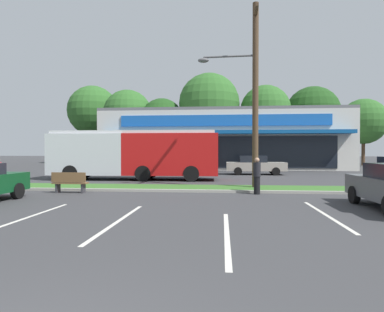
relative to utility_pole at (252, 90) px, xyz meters
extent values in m
cube|color=#386B28|center=(-3.28, -0.17, -4.91)|extent=(56.00, 2.20, 0.12)
cube|color=#99968C|center=(-3.28, -1.39, -4.91)|extent=(56.00, 0.24, 0.12)
cube|color=silver|center=(-7.08, -7.68, -4.97)|extent=(0.12, 4.80, 0.01)
cube|color=silver|center=(-4.32, -7.84, -4.97)|extent=(0.12, 4.80, 0.01)
cube|color=silver|center=(-1.38, -8.94, -4.97)|extent=(0.12, 4.80, 0.01)
cube|color=silver|center=(1.62, -6.37, -4.97)|extent=(0.12, 4.80, 0.01)
cube|color=beige|center=(-1.36, 22.11, -1.95)|extent=(25.85, 12.36, 6.04)
cube|color=black|center=(-1.36, 15.89, -3.16)|extent=(21.71, 0.08, 3.14)
cube|color=#0F4C8C|center=(-1.36, 15.23, -1.23)|extent=(24.30, 1.40, 0.35)
cube|color=#1959AD|center=(-1.36, 15.85, -0.02)|extent=(20.68, 0.16, 1.09)
cube|color=slate|center=(-1.36, 22.11, 1.21)|extent=(25.85, 12.36, 0.30)
cylinder|color=#473323|center=(-21.48, 32.56, -2.33)|extent=(0.44, 0.44, 5.28)
sphere|color=#2D6026|center=(-21.48, 32.56, 3.19)|extent=(7.70, 7.70, 7.70)
cylinder|color=#473323|center=(-14.89, 28.92, -2.70)|extent=(0.44, 0.44, 4.54)
sphere|color=#2D6026|center=(-14.89, 28.92, 2.17)|extent=(6.92, 6.92, 6.92)
cylinder|color=#473323|center=(-9.82, 28.17, -3.01)|extent=(0.44, 0.44, 3.94)
sphere|color=#1E4719|center=(-9.82, 28.17, 1.22)|extent=(6.01, 6.01, 6.01)
cylinder|color=#473323|center=(-3.29, 28.30, -2.33)|extent=(0.44, 0.44, 5.28)
sphere|color=#2D6026|center=(-3.29, 28.30, 3.42)|extent=(8.30, 8.30, 8.30)
cylinder|color=#473323|center=(4.30, 28.32, -2.50)|extent=(0.44, 0.44, 4.94)
sphere|color=#2D6026|center=(4.30, 28.32, 2.48)|extent=(6.69, 6.69, 6.69)
cylinder|color=#473323|center=(11.22, 31.07, -2.82)|extent=(0.44, 0.44, 4.31)
sphere|color=#1E4719|center=(11.22, 31.07, 2.21)|extent=(7.67, 7.67, 7.67)
cylinder|color=#473323|center=(17.25, 28.95, -3.17)|extent=(0.44, 0.44, 3.60)
sphere|color=#2D6026|center=(17.25, 28.95, 0.89)|extent=(6.02, 6.02, 6.02)
cylinder|color=#4C3826|center=(0.15, -0.01, -0.34)|extent=(0.30, 0.30, 9.27)
cube|color=#4C3826|center=(0.15, -0.01, 3.69)|extent=(0.24, 2.40, 0.14)
cylinder|color=#59595B|center=(-1.15, 0.05, 1.70)|extent=(2.60, 0.21, 0.10)
ellipsoid|color=#59595B|center=(-2.44, 0.10, 1.55)|extent=(0.56, 0.32, 0.24)
cube|color=#B71414|center=(-4.83, 4.97, -3.27)|extent=(6.18, 2.66, 2.70)
cube|color=silver|center=(-10.41, 4.87, -3.27)|extent=(5.06, 2.64, 2.70)
cube|color=silver|center=(-7.34, 4.93, -1.82)|extent=(10.75, 2.48, 0.20)
cube|color=black|center=(-7.36, 6.23, -2.79)|extent=(10.26, 0.24, 1.19)
cube|color=black|center=(-12.95, 4.83, -2.95)|extent=(0.10, 2.17, 1.51)
cylinder|color=black|center=(-11.22, 3.68, -4.47)|extent=(1.01, 0.32, 1.00)
cylinder|color=black|center=(-11.27, 6.03, -4.47)|extent=(1.01, 0.32, 1.00)
cylinder|color=black|center=(-6.48, 3.77, -4.47)|extent=(1.01, 0.32, 1.00)
cylinder|color=black|center=(-6.53, 6.11, -4.47)|extent=(1.01, 0.32, 1.00)
cylinder|color=black|center=(-3.42, 3.82, -4.47)|extent=(1.01, 0.32, 1.00)
cylinder|color=black|center=(-3.46, 6.17, -4.47)|extent=(1.01, 0.32, 1.00)
cube|color=brown|center=(-8.43, -2.10, -4.52)|extent=(1.60, 0.45, 0.06)
cube|color=brown|center=(-8.43, -2.30, -4.24)|extent=(1.60, 0.06, 0.44)
cube|color=#333338|center=(-7.83, -2.10, -4.75)|extent=(0.08, 0.36, 0.45)
cube|color=#333338|center=(-9.04, -2.10, -4.75)|extent=(0.08, 0.36, 0.45)
cube|color=#9E998C|center=(1.24, 10.43, -4.31)|extent=(4.77, 1.76, 0.68)
cube|color=black|center=(1.00, 10.43, -3.70)|extent=(2.15, 1.55, 0.54)
cylinder|color=black|center=(2.71, 11.27, -4.65)|extent=(0.64, 0.22, 0.64)
cylinder|color=black|center=(2.71, 9.60, -4.65)|extent=(0.64, 0.22, 0.64)
cylinder|color=black|center=(-0.24, 11.27, -4.65)|extent=(0.64, 0.22, 0.64)
cylinder|color=black|center=(-0.24, 9.60, -4.65)|extent=(0.64, 0.22, 0.64)
cylinder|color=black|center=(10.81, 11.20, -4.65)|extent=(0.64, 0.22, 0.64)
cylinder|color=black|center=(3.32, -4.10, -4.65)|extent=(0.22, 0.64, 0.64)
cube|color=slate|center=(-7.92, 10.20, -4.27)|extent=(4.41, 1.82, 0.76)
cube|color=black|center=(-8.14, 10.20, -3.69)|extent=(1.98, 1.60, 0.41)
cylinder|color=black|center=(-6.55, 11.06, -4.65)|extent=(0.64, 0.22, 0.64)
cylinder|color=black|center=(-6.55, 9.33, -4.65)|extent=(0.64, 0.22, 0.64)
cylinder|color=black|center=(-9.29, 11.06, -4.65)|extent=(0.64, 0.22, 0.64)
cylinder|color=black|center=(-9.29, 9.33, -4.65)|extent=(0.64, 0.22, 0.64)
cylinder|color=black|center=(-9.67, -4.13, -4.65)|extent=(0.22, 0.64, 0.64)
cylinder|color=black|center=(0.05, -1.83, -4.58)|extent=(0.28, 0.28, 0.79)
cylinder|color=black|center=(0.05, -1.83, -3.87)|extent=(0.33, 0.33, 0.62)
sphere|color=tan|center=(0.05, -1.83, -3.45)|extent=(0.22, 0.22, 0.22)
camera|label=1|loc=(-1.48, -16.49, -3.05)|focal=30.56mm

